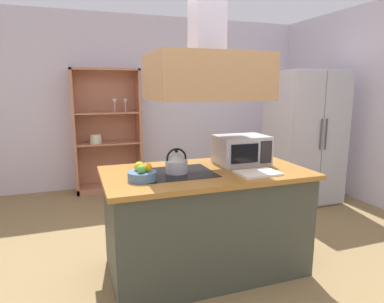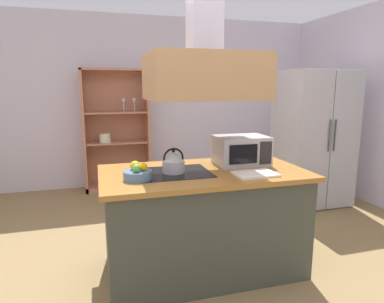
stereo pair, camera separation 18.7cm
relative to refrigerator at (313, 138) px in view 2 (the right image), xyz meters
The scene contains 10 objects.
ground_plane 2.71m from the refrigerator, 148.12° to the right, with size 7.80×7.80×0.00m, color olive.
wall_back 2.76m from the refrigerator, 142.61° to the left, with size 6.00×0.12×2.70m, color silver.
kitchen_island 2.41m from the refrigerator, 147.07° to the right, with size 1.72×0.94×0.90m.
range_hood 2.52m from the refrigerator, 147.07° to the right, with size 0.90×0.70×1.21m.
refrigerator is the anchor object (origin of this frame).
dish_cabinet 2.92m from the refrigerator, 150.52° to the left, with size 1.00×0.40×1.86m.
kettle 2.58m from the refrigerator, 150.17° to the right, with size 0.18×0.18×0.21m.
cutting_board 2.24m from the refrigerator, 136.70° to the right, with size 0.34×0.24×0.02m, color white.
microwave 1.96m from the refrigerator, 143.92° to the right, with size 0.46×0.35×0.26m.
fruit_bowl 2.92m from the refrigerator, 151.02° to the right, with size 0.22×0.22×0.14m.
Camera 2 is at (-0.67, -2.56, 1.60)m, focal length 31.41 mm.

